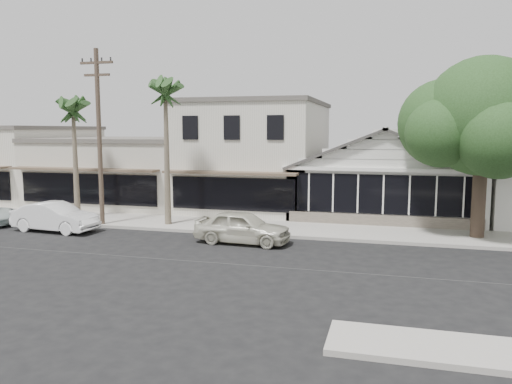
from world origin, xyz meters
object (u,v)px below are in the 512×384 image
(utility_pole, at_px, (99,134))
(car_1, at_px, (55,217))
(shade_tree, at_px, (481,120))
(car_0, at_px, (242,227))

(utility_pole, height_order, car_1, utility_pole)
(shade_tree, bearing_deg, car_0, -160.15)
(car_1, xyz_separation_m, shade_tree, (19.70, 3.56, 4.68))
(shade_tree, bearing_deg, car_1, -169.76)
(utility_pole, distance_m, car_0, 9.22)
(utility_pole, height_order, car_0, utility_pole)
(utility_pole, relative_size, car_1, 2.07)
(car_0, xyz_separation_m, car_1, (-9.66, 0.07, -0.01))
(car_0, relative_size, shade_tree, 0.52)
(utility_pole, xyz_separation_m, shade_tree, (18.13, 1.89, 0.61))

